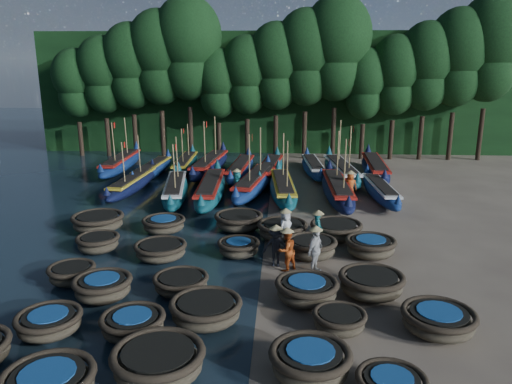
# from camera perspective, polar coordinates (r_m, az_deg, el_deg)

# --- Properties ---
(ground) EXTENTS (120.00, 120.00, 0.00)m
(ground) POSITION_cam_1_polar(r_m,az_deg,el_deg) (21.49, 0.93, -6.35)
(ground) COLOR gray
(ground) RESTS_ON ground
(foliage_wall) EXTENTS (40.00, 3.00, 10.00)m
(foliage_wall) POSITION_cam_1_polar(r_m,az_deg,el_deg) (43.59, 2.27, 11.29)
(foliage_wall) COLOR black
(foliage_wall) RESTS_ON ground
(coracle_1) EXTENTS (2.38, 2.38, 0.77)m
(coracle_1) POSITION_cam_1_polar(r_m,az_deg,el_deg) (13.44, -22.63, -19.64)
(coracle_1) COLOR #4D4430
(coracle_1) RESTS_ON ground
(coracle_2) EXTENTS (2.44, 2.44, 0.83)m
(coracle_2) POSITION_cam_1_polar(r_m,az_deg,el_deg) (13.43, -11.10, -18.51)
(coracle_2) COLOR #4D4430
(coracle_2) RESTS_ON ground
(coracle_3) EXTENTS (2.34, 2.34, 0.82)m
(coracle_3) POSITION_cam_1_polar(r_m,az_deg,el_deg) (13.27, 6.22, -18.75)
(coracle_3) COLOR #4D4430
(coracle_3) RESTS_ON ground
(coracle_5) EXTENTS (2.02, 2.02, 0.68)m
(coracle_5) POSITION_cam_1_polar(r_m,az_deg,el_deg) (16.18, -22.57, -13.60)
(coracle_5) COLOR #4D4430
(coracle_5) RESTS_ON ground
(coracle_6) EXTENTS (1.92, 1.92, 0.69)m
(coracle_6) POSITION_cam_1_polar(r_m,az_deg,el_deg) (15.35, -13.89, -14.41)
(coracle_6) COLOR #4D4430
(coracle_6) RESTS_ON ground
(coracle_7) EXTENTS (2.31, 2.31, 0.77)m
(coracle_7) POSITION_cam_1_polar(r_m,az_deg,el_deg) (15.63, -5.74, -13.28)
(coracle_7) COLOR #4D4430
(coracle_7) RESTS_ON ground
(coracle_8) EXTENTS (1.75, 1.75, 0.63)m
(coracle_8) POSITION_cam_1_polar(r_m,az_deg,el_deg) (15.38, 9.51, -14.27)
(coracle_8) COLOR #4D4430
(coracle_8) RESTS_ON ground
(coracle_9) EXTENTS (2.40, 2.40, 0.72)m
(coracle_9) POSITION_cam_1_polar(r_m,az_deg,el_deg) (16.01, 20.13, -13.58)
(coracle_9) COLOR #4D4430
(coracle_9) RESTS_ON ground
(coracle_10) EXTENTS (1.71, 1.71, 0.68)m
(coracle_10) POSITION_cam_1_polar(r_m,az_deg,el_deg) (19.25, -20.31, -8.71)
(coracle_10) COLOR #4D4430
(coracle_10) RESTS_ON ground
(coracle_11) EXTENTS (2.02, 2.02, 0.79)m
(coracle_11) POSITION_cam_1_polar(r_m,az_deg,el_deg) (17.69, -17.11, -10.33)
(coracle_11) COLOR #4D4430
(coracle_11) RESTS_ON ground
(coracle_12) EXTENTS (2.16, 2.16, 0.64)m
(coracle_12) POSITION_cam_1_polar(r_m,az_deg,el_deg) (17.61, -8.58, -10.24)
(coracle_12) COLOR #4D4430
(coracle_12) RESTS_ON ground
(coracle_13) EXTENTS (2.26, 2.26, 0.78)m
(coracle_13) POSITION_cam_1_polar(r_m,az_deg,el_deg) (16.84, 5.82, -11.06)
(coracle_13) COLOR #4D4430
(coracle_13) RESTS_ON ground
(coracle_14) EXTENTS (2.26, 2.26, 0.81)m
(coracle_14) POSITION_cam_1_polar(r_m,az_deg,el_deg) (17.60, 13.06, -10.14)
(coracle_14) COLOR #4D4430
(coracle_14) RESTS_ON ground
(coracle_15) EXTENTS (2.13, 2.13, 0.72)m
(coracle_15) POSITION_cam_1_polar(r_m,az_deg,el_deg) (21.88, -17.60, -5.53)
(coracle_15) COLOR #4D4430
(coracle_15) RESTS_ON ground
(coracle_16) EXTENTS (2.23, 2.23, 0.69)m
(coracle_16) POSITION_cam_1_polar(r_m,az_deg,el_deg) (20.49, -10.86, -6.55)
(coracle_16) COLOR #4D4430
(coracle_16) RESTS_ON ground
(coracle_17) EXTENTS (1.95, 1.95, 0.68)m
(coracle_17) POSITION_cam_1_polar(r_m,az_deg,el_deg) (20.42, -2.00, -6.34)
(coracle_17) COLOR #4D4430
(coracle_17) RESTS_ON ground
(coracle_18) EXTENTS (2.16, 2.16, 0.81)m
(coracle_18) POSITION_cam_1_polar(r_m,az_deg,el_deg) (20.34, 6.38, -6.30)
(coracle_18) COLOR #4D4430
(coracle_18) RESTS_ON ground
(coracle_19) EXTENTS (2.47, 2.47, 0.77)m
(coracle_19) POSITION_cam_1_polar(r_m,az_deg,el_deg) (20.91, 12.97, -6.06)
(coracle_19) COLOR #4D4430
(coracle_19) RESTS_ON ground
(coracle_20) EXTENTS (2.66, 2.66, 0.81)m
(coracle_20) POSITION_cam_1_polar(r_m,az_deg,el_deg) (24.45, -17.62, -3.25)
(coracle_20) COLOR #4D4430
(coracle_20) RESTS_ON ground
(coracle_21) EXTENTS (2.12, 2.12, 0.70)m
(coracle_21) POSITION_cam_1_polar(r_m,az_deg,el_deg) (23.54, -10.50, -3.63)
(coracle_21) COLOR #4D4430
(coracle_21) RESTS_ON ground
(coracle_22) EXTENTS (2.29, 2.29, 0.82)m
(coracle_22) POSITION_cam_1_polar(r_m,az_deg,el_deg) (23.42, -1.99, -3.32)
(coracle_22) COLOR #4D4430
(coracle_22) RESTS_ON ground
(coracle_23) EXTENTS (2.26, 2.26, 0.82)m
(coracle_23) POSITION_cam_1_polar(r_m,az_deg,el_deg) (22.22, 3.05, -4.35)
(coracle_23) COLOR #4D4430
(coracle_23) RESTS_ON ground
(coracle_24) EXTENTS (2.88, 2.88, 0.78)m
(coracle_24) POSITION_cam_1_polar(r_m,az_deg,el_deg) (22.58, 9.15, -4.27)
(coracle_24) COLOR #4D4430
(coracle_24) RESTS_ON ground
(long_boat_2) EXTENTS (1.92, 7.71, 3.28)m
(long_boat_2) POSITION_cam_1_polar(r_m,az_deg,el_deg) (31.06, -13.92, 0.96)
(long_boat_2) COLOR #10123E
(long_boat_2) RESTS_ON ground
(long_boat_3) EXTENTS (2.59, 8.01, 3.44)m
(long_boat_3) POSITION_cam_1_polar(r_m,az_deg,el_deg) (28.96, -9.22, 0.26)
(long_boat_3) COLOR #0F4957
(long_boat_3) RESTS_ON ground
(long_boat_4) EXTENTS (1.87, 8.87, 1.56)m
(long_boat_4) POSITION_cam_1_polar(r_m,az_deg,el_deg) (28.62, -5.23, 0.31)
(long_boat_4) COLOR #0F4957
(long_boat_4) RESTS_ON ground
(long_boat_5) EXTENTS (2.97, 8.78, 3.78)m
(long_boat_5) POSITION_cam_1_polar(r_m,az_deg,el_deg) (29.94, -0.23, 1.05)
(long_boat_5) COLOR navy
(long_boat_5) RESTS_ON ground
(long_boat_6) EXTENTS (2.14, 8.45, 3.60)m
(long_boat_6) POSITION_cam_1_polar(r_m,az_deg,el_deg) (28.83, 3.08, 0.42)
(long_boat_6) COLOR #0F4957
(long_boat_6) RESTS_ON ground
(long_boat_7) EXTENTS (1.77, 8.92, 3.79)m
(long_boat_7) POSITION_cam_1_polar(r_m,az_deg,el_deg) (28.74, 9.29, 0.25)
(long_boat_7) COLOR #10123E
(long_boat_7) RESTS_ON ground
(long_boat_8) EXTENTS (1.75, 7.47, 1.32)m
(long_boat_8) POSITION_cam_1_polar(r_m,az_deg,el_deg) (29.42, 14.03, 0.14)
(long_boat_8) COLOR navy
(long_boat_8) RESTS_ON ground
(long_boat_9) EXTENTS (1.61, 8.69, 3.69)m
(long_boat_9) POSITION_cam_1_polar(r_m,az_deg,el_deg) (36.96, -15.18, 3.19)
(long_boat_9) COLOR navy
(long_boat_9) RESTS_ON ground
(long_boat_10) EXTENTS (1.89, 7.48, 1.32)m
(long_boat_10) POSITION_cam_1_polar(r_m,az_deg,el_deg) (34.75, -11.75, 2.53)
(long_boat_10) COLOR navy
(long_boat_10) RESTS_ON ground
(long_boat_11) EXTENTS (1.56, 7.69, 3.27)m
(long_boat_11) POSITION_cam_1_polar(r_m,az_deg,el_deg) (36.06, -8.10, 3.17)
(long_boat_11) COLOR #0F4957
(long_boat_11) RESTS_ON ground
(long_boat_12) EXTENTS (2.47, 9.05, 3.86)m
(long_boat_12) POSITION_cam_1_polar(r_m,az_deg,el_deg) (35.09, -5.31, 3.09)
(long_boat_12) COLOR #10123E
(long_boat_12) RESTS_ON ground
(long_boat_13) EXTENTS (2.00, 8.15, 1.44)m
(long_boat_13) POSITION_cam_1_polar(r_m,az_deg,el_deg) (33.95, -1.78, 2.63)
(long_boat_13) COLOR navy
(long_boat_13) RESTS_ON ground
(long_boat_14) EXTENTS (2.42, 8.42, 1.49)m
(long_boat_14) POSITION_cam_1_polar(r_m,az_deg,el_deg) (33.68, 1.53, 2.57)
(long_boat_14) COLOR #0F4957
(long_boat_14) RESTS_ON ground
(long_boat_15) EXTENTS (1.91, 7.52, 1.33)m
(long_boat_15) POSITION_cam_1_polar(r_m,az_deg,el_deg) (35.00, 6.55, 2.84)
(long_boat_15) COLOR navy
(long_boat_15) RESTS_ON ground
(long_boat_16) EXTENTS (2.52, 8.94, 3.82)m
(long_boat_16) POSITION_cam_1_polar(r_m,az_deg,el_deg) (33.63, 9.72, 2.40)
(long_boat_16) COLOR #0F4957
(long_boat_16) RESTS_ON ground
(long_boat_17) EXTENTS (1.95, 9.01, 1.59)m
(long_boat_17) POSITION_cam_1_polar(r_m,az_deg,el_deg) (34.97, 13.44, 2.68)
(long_boat_17) COLOR #10123E
(long_boat_17) RESTS_ON ground
(fisherman_0) EXTENTS (0.84, 0.92, 1.77)m
(fisherman_0) POSITION_cam_1_polar(r_m,az_deg,el_deg) (21.49, 3.38, -3.95)
(fisherman_0) COLOR silver
(fisherman_0) RESTS_ON ground
(fisherman_1) EXTENTS (0.52, 0.61, 1.80)m
(fisherman_1) POSITION_cam_1_polar(r_m,az_deg,el_deg) (21.28, 7.07, -4.08)
(fisherman_1) COLOR #186465
(fisherman_1) RESTS_ON ground
(fisherman_2) EXTENTS (1.00, 0.97, 1.83)m
(fisherman_2) POSITION_cam_1_polar(r_m,az_deg,el_deg) (19.01, 3.54, -6.50)
(fisherman_2) COLOR #C44E1A
(fisherman_2) RESTS_ON ground
(fisherman_3) EXTENTS (1.04, 0.62, 1.79)m
(fisherman_3) POSITION_cam_1_polar(r_m,az_deg,el_deg) (19.38, 2.29, -6.14)
(fisherman_3) COLOR black
(fisherman_3) RESTS_ON ground
(fisherman_4) EXTENTS (0.89, 1.12, 1.97)m
(fisherman_4) POSITION_cam_1_polar(r_m,az_deg,el_deg) (18.85, 6.80, -6.51)
(fisherman_4) COLOR silver
(fisherman_4) RESTS_ON ground
(fisherman_5) EXTENTS (0.72, 1.61, 1.88)m
(fisherman_5) POSITION_cam_1_polar(r_m,az_deg,el_deg) (28.64, -2.19, 0.95)
(fisherman_5) COLOR #186465
(fisherman_5) RESTS_ON ground
(fisherman_6) EXTENTS (0.83, 0.57, 1.82)m
(fisherman_6) POSITION_cam_1_polar(r_m,az_deg,el_deg) (28.86, 10.72, 0.80)
(fisherman_6) COLOR #C44E1A
(fisherman_6) RESTS_ON ground
(tree_0) EXTENTS (3.68, 3.68, 8.68)m
(tree_0) POSITION_cam_1_polar(r_m,az_deg,el_deg) (43.42, -19.92, 11.70)
(tree_0) COLOR black
(tree_0) RESTS_ON ground
(tree_1) EXTENTS (4.09, 4.09, 9.65)m
(tree_1) POSITION_cam_1_polar(r_m,az_deg,el_deg) (42.56, -17.08, 12.79)
(tree_1) COLOR black
(tree_1) RESTS_ON ground
(tree_2) EXTENTS (4.51, 4.51, 10.63)m
(tree_2) POSITION_cam_1_polar(r_m,az_deg,el_deg) (41.82, -14.10, 13.89)
(tree_2) COLOR black
(tree_2) RESTS_ON ground
(tree_3) EXTENTS (4.92, 4.92, 11.60)m
(tree_3) POSITION_cam_1_polar(r_m,az_deg,el_deg) (41.20, -11.00, 14.99)
(tree_3) COLOR black
(tree_3) RESTS_ON ground
(tree_4) EXTENTS (5.34, 5.34, 12.58)m
(tree_4) POSITION_cam_1_polar(r_m,az_deg,el_deg) (40.72, -7.78, 16.08)
(tree_4) COLOR black
(tree_4) RESTS_ON ground
(tree_5) EXTENTS (3.68, 3.68, 8.68)m
(tree_5) POSITION_cam_1_polar(r_m,az_deg,el_deg) (40.39, -4.36, 12.34)
(tree_5) COLOR black
(tree_5) RESTS_ON ground
(tree_6) EXTENTS (4.09, 4.09, 9.65)m
(tree_6) POSITION_cam_1_polar(r_m,az_deg,el_deg) (40.12, -1.04, 13.33)
(tree_6) COLOR black
(tree_6) RESTS_ON ground
(tree_7) EXTENTS (4.51, 4.51, 10.63)m
(tree_7) POSITION_cam_1_polar(r_m,az_deg,el_deg) (40.00, 2.35, 14.28)
(tree_7) COLOR black
(tree_7) RESTS_ON ground
(tree_8) EXTENTS (4.92, 4.92, 11.60)m
(tree_8) POSITION_cam_1_polar(r_m,az_deg,el_deg) (40.03, 5.77, 15.19)
(tree_8) COLOR black
(tree_8) RESTS_ON ground
(tree_9) EXTENTS (5.34, 5.34, 12.58)m
(tree_9) POSITION_cam_1_polar(r_m,az_deg,el_deg) (40.19, 9.21, 16.04)
(tree_9) COLOR black
(tree_9) RESTS_ON ground
(tree_10) EXTENTS (3.68, 3.68, 8.68)m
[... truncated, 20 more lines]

